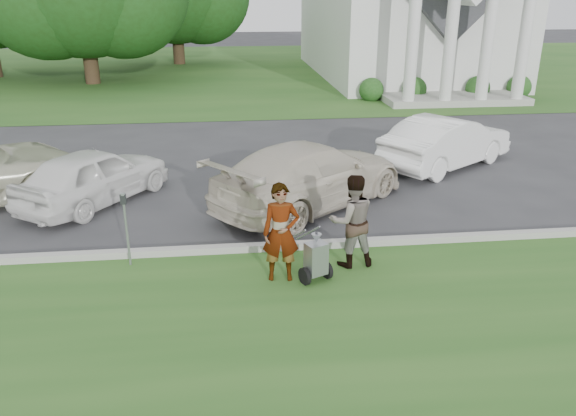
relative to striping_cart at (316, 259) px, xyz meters
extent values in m
plane|color=#333335|center=(-0.33, 0.73, -0.41)|extent=(120.00, 120.00, 0.00)
cube|color=#25511B|center=(-0.33, -2.27, -0.41)|extent=(80.00, 7.00, 0.01)
cube|color=#25511B|center=(-0.33, 27.73, -0.41)|extent=(80.00, 30.00, 0.01)
cube|color=#9E9E93|center=(-0.33, 1.28, -0.34)|extent=(80.00, 0.18, 0.15)
cube|color=white|center=(8.67, 24.73, 3.09)|extent=(9.00, 16.00, 7.00)
cube|color=#9E9E93|center=(8.67, 15.53, -0.26)|extent=(6.20, 2.60, 0.30)
cylinder|color=white|center=(6.27, 14.53, 2.59)|extent=(0.50, 0.50, 6.00)
cylinder|color=white|center=(7.87, 14.53, 2.59)|extent=(0.50, 0.50, 6.00)
cylinder|color=white|center=(9.47, 14.53, 2.59)|extent=(0.50, 0.50, 6.00)
cylinder|color=white|center=(11.07, 14.53, 2.59)|extent=(0.50, 0.50, 6.00)
sphere|color=#1E4C19|center=(5.17, 16.43, 0.04)|extent=(1.10, 1.10, 1.10)
sphere|color=#1E4C19|center=(7.17, 16.43, 0.04)|extent=(1.10, 1.10, 1.10)
sphere|color=#1E4C19|center=(10.17, 16.43, 0.04)|extent=(1.10, 1.10, 1.10)
sphere|color=#1E4C19|center=(12.17, 16.43, 0.04)|extent=(1.10, 1.10, 1.10)
cylinder|color=#332316|center=(-8.33, 22.73, 1.19)|extent=(0.76, 0.76, 3.20)
cylinder|color=#332316|center=(-4.33, 30.73, 1.09)|extent=(0.76, 0.76, 3.00)
cylinder|color=black|center=(-0.20, -0.10, -0.26)|extent=(0.19, 0.31, 0.31)
cylinder|color=black|center=(0.21, 0.08, -0.26)|extent=(0.19, 0.31, 0.31)
cylinder|color=#2D2D33|center=(0.01, -0.01, -0.26)|extent=(0.48, 0.24, 0.04)
cube|color=#96999E|center=(0.01, -0.01, 0.02)|extent=(0.42, 0.39, 0.56)
cone|color=#96999E|center=(0.01, -0.01, 0.39)|extent=(0.23, 0.23, 0.16)
cylinder|color=#2D2D33|center=(0.01, -0.01, 0.48)|extent=(0.04, 0.04, 0.06)
cylinder|color=#96999E|center=(-0.33, 0.38, 0.27)|extent=(0.34, 0.70, 0.54)
cylinder|color=#96999E|center=(-0.07, 0.49, 0.27)|extent=(0.34, 0.70, 0.54)
cylinder|color=#96999E|center=(-0.35, 0.77, 0.53)|extent=(0.31, 0.16, 0.03)
imported|color=#999999|center=(-0.57, 0.14, 0.45)|extent=(0.66, 0.46, 1.72)
imported|color=#999999|center=(0.73, 0.53, 0.44)|extent=(0.89, 0.73, 1.71)
cylinder|color=#96999E|center=(-3.25, 0.96, 0.19)|extent=(0.04, 0.04, 1.20)
cube|color=#2D2D33|center=(-3.25, 0.96, 0.87)|extent=(0.10, 0.07, 0.18)
cylinder|color=#96999E|center=(-3.25, 0.96, 0.96)|extent=(0.09, 0.09, 0.03)
imported|color=white|center=(-4.51, 4.35, 0.25)|extent=(3.47, 4.10, 1.32)
imported|color=beige|center=(0.46, 3.63, 0.33)|extent=(5.26, 4.80, 1.48)
imported|color=white|center=(4.68, 6.21, 0.30)|extent=(4.45, 3.71, 1.43)
camera|label=1|loc=(-1.42, -8.44, 4.28)|focal=35.00mm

